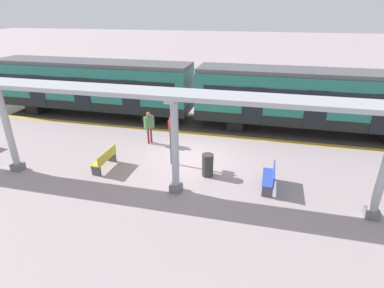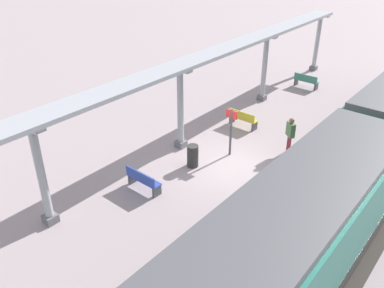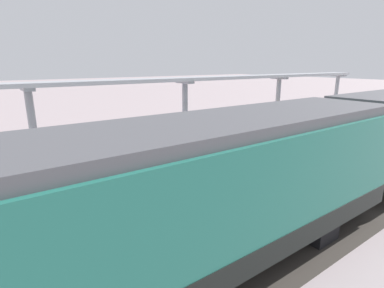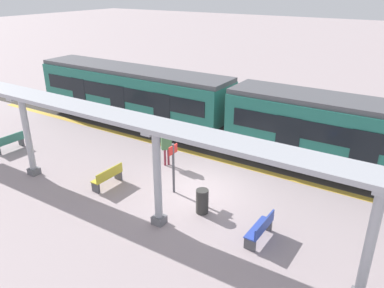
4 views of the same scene
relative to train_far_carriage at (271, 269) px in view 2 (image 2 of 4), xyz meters
name	(u,v)px [view 2 (image 2 of 4)]	position (x,y,z in m)	size (l,w,h in m)	color
ground_plane	(233,167)	(4.86, -5.72, -1.83)	(176.00, 176.00, 0.00)	#A59497
tactile_edge_strip	(300,194)	(1.79, -5.72, -1.83)	(0.39, 35.90, 0.01)	gold
trackbed	(347,213)	(-0.01, -5.72, -1.83)	(3.20, 47.90, 0.01)	#38332D
train_far_carriage	(271,269)	(0.00, 0.00, 0.00)	(2.65, 12.85, 3.48)	#226E60
canopy_pillar_nearest	(317,43)	(7.68, -19.76, 0.07)	(1.10, 0.44, 3.74)	slate
canopy_pillar_second	(264,68)	(7.68, -12.82, 0.07)	(1.10, 0.44, 3.74)	slate
canopy_pillar_third	(180,109)	(7.68, -5.64, 0.07)	(1.10, 0.44, 3.74)	slate
canopy_pillar_fourth	(41,176)	(7.68, 1.22, 0.07)	(1.10, 0.44, 3.74)	slate
canopy_beam	(181,65)	(7.68, -5.73, 1.99)	(1.20, 28.86, 0.16)	#A8AAB2
bench_near_end	(306,81)	(6.60, -16.22, -1.39)	(1.51, 0.48, 0.86)	#387D6A
bench_far_end	(243,119)	(6.64, -9.15, -1.39)	(1.51, 0.47, 0.86)	gold
bench_extra_slot	(143,180)	(6.59, -2.14, -1.39)	(1.51, 0.47, 0.86)	#3049A9
trash_bin	(193,156)	(6.21, -4.69, -1.35)	(0.48, 0.48, 0.97)	#32322F
platform_info_sign	(231,128)	(5.55, -6.47, -0.50)	(0.56, 0.10, 2.20)	#4C4C51
passenger_waiting_near_edge	(290,131)	(3.63, -8.24, -0.77)	(0.52, 0.48, 1.70)	maroon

